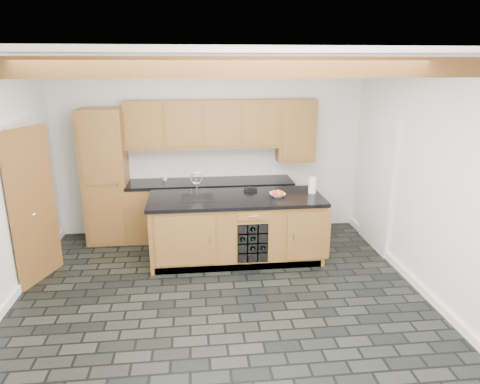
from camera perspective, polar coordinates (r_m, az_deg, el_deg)
The scene contains 10 objects.
ground at distance 5.21m, azimuth -2.42°, elevation -14.86°, with size 5.00×5.00×0.00m, color black.
room_shell at distance 5.11m, azimuth -3.98°, elevation 3.07°, with size 5.01×5.00×5.00m.
back_cabinetry at distance 6.90m, azimuth -6.91°, elevation 1.87°, with size 3.65×0.62×2.20m.
island at distance 6.18m, azimuth -0.44°, elevation -4.80°, with size 2.48×0.96×0.93m.
faucet at distance 6.03m, azimuth -5.77°, elevation -0.40°, with size 0.45×0.40×0.34m.
kitchen_scale at distance 6.31m, azimuth 1.41°, elevation 0.36°, with size 0.19×0.12×0.05m.
fruit_bowl at distance 6.06m, azimuth 5.01°, elevation -0.38°, with size 0.22×0.22×0.05m, color beige.
fruit_cluster at distance 6.05m, azimuth 5.02°, elevation -0.12°, with size 0.16×0.17×0.07m.
paper_towel at distance 6.27m, azimuth 9.64°, elevation 0.89°, with size 0.11×0.11×0.23m, color white.
mug at distance 6.98m, azimuth -9.98°, elevation 1.86°, with size 0.10×0.10×0.09m, color white.
Camera 1 is at (-0.27, -4.44, 2.72)m, focal length 32.00 mm.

